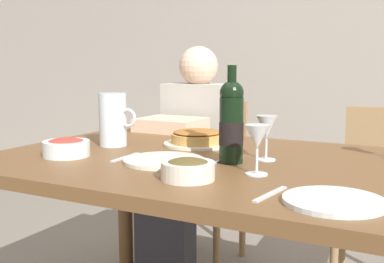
{
  "coord_description": "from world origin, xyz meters",
  "views": [
    {
      "loc": [
        0.66,
        -1.41,
        1.08
      ],
      "look_at": [
        -0.08,
        0.0,
        0.85
      ],
      "focal_mm": 44.51,
      "sensor_mm": 36.0,
      "label": 1
    }
  ],
  "objects_px": {
    "wine_glass_left_diner": "(267,129)",
    "dinner_plate_left_setting": "(334,201)",
    "wine_bottle": "(231,122)",
    "baked_tart": "(197,138)",
    "dining_table": "(214,186)",
    "chair_right": "(382,190)",
    "chair_left": "(208,169)",
    "diner_left": "(188,155)",
    "salad_bowl": "(66,147)",
    "olive_bowl": "(188,169)",
    "water_pitcher": "(113,123)",
    "wine_glass_centre": "(257,139)",
    "dinner_plate_right_setting": "(164,161)"
  },
  "relations": [
    {
      "from": "salad_bowl",
      "to": "dinner_plate_right_setting",
      "type": "height_order",
      "value": "salad_bowl"
    },
    {
      "from": "wine_glass_left_diner",
      "to": "diner_left",
      "type": "relative_size",
      "value": 0.13
    },
    {
      "from": "wine_bottle",
      "to": "diner_left",
      "type": "height_order",
      "value": "diner_left"
    },
    {
      "from": "dinner_plate_right_setting",
      "to": "diner_left",
      "type": "distance_m",
      "value": 0.87
    },
    {
      "from": "salad_bowl",
      "to": "chair_right",
      "type": "xyz_separation_m",
      "value": [
        0.91,
        1.07,
        -0.3
      ]
    },
    {
      "from": "baked_tart",
      "to": "chair_right",
      "type": "distance_m",
      "value": 0.95
    },
    {
      "from": "water_pitcher",
      "to": "dinner_plate_left_setting",
      "type": "relative_size",
      "value": 0.87
    },
    {
      "from": "wine_glass_left_diner",
      "to": "chair_right",
      "type": "distance_m",
      "value": 0.94
    },
    {
      "from": "chair_right",
      "to": "olive_bowl",
      "type": "bearing_deg",
      "value": 67.53
    },
    {
      "from": "salad_bowl",
      "to": "dinner_plate_left_setting",
      "type": "xyz_separation_m",
      "value": [
        0.92,
        -0.14,
        -0.03
      ]
    },
    {
      "from": "baked_tart",
      "to": "wine_glass_left_diner",
      "type": "xyz_separation_m",
      "value": [
        0.33,
        -0.15,
        0.08
      ]
    },
    {
      "from": "wine_glass_left_diner",
      "to": "chair_left",
      "type": "relative_size",
      "value": 0.17
    },
    {
      "from": "baked_tart",
      "to": "salad_bowl",
      "type": "height_order",
      "value": "salad_bowl"
    },
    {
      "from": "chair_left",
      "to": "olive_bowl",
      "type": "bearing_deg",
      "value": 113.64
    },
    {
      "from": "wine_glass_left_diner",
      "to": "dinner_plate_left_setting",
      "type": "bearing_deg",
      "value": -52.97
    },
    {
      "from": "baked_tart",
      "to": "diner_left",
      "type": "relative_size",
      "value": 0.23
    },
    {
      "from": "dinner_plate_left_setting",
      "to": "olive_bowl",
      "type": "bearing_deg",
      "value": 173.71
    },
    {
      "from": "chair_left",
      "to": "dinner_plate_right_setting",
      "type": "bearing_deg",
      "value": 108.49
    },
    {
      "from": "dining_table",
      "to": "olive_bowl",
      "type": "xyz_separation_m",
      "value": [
        0.06,
        -0.29,
        0.12
      ]
    },
    {
      "from": "olive_bowl",
      "to": "wine_glass_centre",
      "type": "height_order",
      "value": "wine_glass_centre"
    },
    {
      "from": "dinner_plate_right_setting",
      "to": "baked_tart",
      "type": "bearing_deg",
      "value": 98.66
    },
    {
      "from": "salad_bowl",
      "to": "wine_glass_left_diner",
      "type": "relative_size",
      "value": 1.08
    },
    {
      "from": "wine_glass_centre",
      "to": "water_pitcher",
      "type": "bearing_deg",
      "value": 163.07
    },
    {
      "from": "baked_tart",
      "to": "wine_glass_centre",
      "type": "relative_size",
      "value": 1.82
    },
    {
      "from": "wine_bottle",
      "to": "wine_glass_left_diner",
      "type": "height_order",
      "value": "wine_bottle"
    },
    {
      "from": "wine_bottle",
      "to": "baked_tart",
      "type": "distance_m",
      "value": 0.36
    },
    {
      "from": "dining_table",
      "to": "water_pitcher",
      "type": "height_order",
      "value": "water_pitcher"
    },
    {
      "from": "water_pitcher",
      "to": "diner_left",
      "type": "bearing_deg",
      "value": 90.41
    },
    {
      "from": "olive_bowl",
      "to": "dinner_plate_left_setting",
      "type": "relative_size",
      "value": 0.64
    },
    {
      "from": "olive_bowl",
      "to": "wine_glass_left_diner",
      "type": "xyz_separation_m",
      "value": [
        0.1,
        0.35,
        0.07
      ]
    },
    {
      "from": "dining_table",
      "to": "olive_bowl",
      "type": "relative_size",
      "value": 10.11
    },
    {
      "from": "baked_tart",
      "to": "chair_right",
      "type": "xyz_separation_m",
      "value": [
        0.61,
        0.67,
        -0.29
      ]
    },
    {
      "from": "water_pitcher",
      "to": "chair_right",
      "type": "xyz_separation_m",
      "value": [
        0.89,
        0.83,
        -0.35
      ]
    },
    {
      "from": "diner_left",
      "to": "chair_right",
      "type": "distance_m",
      "value": 0.93
    },
    {
      "from": "dining_table",
      "to": "wine_bottle",
      "type": "relative_size",
      "value": 4.85
    },
    {
      "from": "dinner_plate_right_setting",
      "to": "dinner_plate_left_setting",
      "type": "bearing_deg",
      "value": -19.83
    },
    {
      "from": "wine_glass_centre",
      "to": "dinner_plate_right_setting",
      "type": "xyz_separation_m",
      "value": [
        -0.32,
        0.02,
        -0.1
      ]
    },
    {
      "from": "chair_left",
      "to": "chair_right",
      "type": "xyz_separation_m",
      "value": [
        0.89,
        -0.02,
        0.0
      ]
    },
    {
      "from": "dining_table",
      "to": "wine_bottle",
      "type": "distance_m",
      "value": 0.24
    },
    {
      "from": "chair_left",
      "to": "diner_left",
      "type": "xyz_separation_m",
      "value": [
        -0.0,
        -0.24,
        0.12
      ]
    },
    {
      "from": "wine_glass_centre",
      "to": "chair_right",
      "type": "xyz_separation_m",
      "value": [
        0.24,
        1.02,
        -0.37
      ]
    },
    {
      "from": "chair_left",
      "to": "chair_right",
      "type": "bearing_deg",
      "value": 178.96
    },
    {
      "from": "wine_bottle",
      "to": "dinner_plate_right_setting",
      "type": "height_order",
      "value": "wine_bottle"
    },
    {
      "from": "water_pitcher",
      "to": "dinner_plate_right_setting",
      "type": "relative_size",
      "value": 0.78
    },
    {
      "from": "olive_bowl",
      "to": "dinner_plate_right_setting",
      "type": "distance_m",
      "value": 0.24
    },
    {
      "from": "olive_bowl",
      "to": "dinner_plate_right_setting",
      "type": "bearing_deg",
      "value": 137.03
    },
    {
      "from": "wine_glass_centre",
      "to": "chair_left",
      "type": "xyz_separation_m",
      "value": [
        -0.66,
        1.05,
        -0.37
      ]
    },
    {
      "from": "dinner_plate_left_setting",
      "to": "dining_table",
      "type": "bearing_deg",
      "value": 143.71
    },
    {
      "from": "dining_table",
      "to": "wine_glass_centre",
      "type": "height_order",
      "value": "wine_glass_centre"
    },
    {
      "from": "dining_table",
      "to": "wine_glass_centre",
      "type": "xyz_separation_m",
      "value": [
        0.21,
        -0.15,
        0.2
      ]
    }
  ]
}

